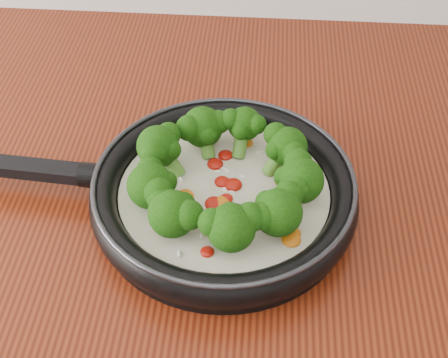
{
  "coord_description": "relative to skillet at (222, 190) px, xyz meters",
  "views": [
    {
      "loc": [
        -0.03,
        0.55,
        1.44
      ],
      "look_at": [
        -0.07,
        1.05,
        0.95
      ],
      "focal_mm": 49.81,
      "sensor_mm": 36.0,
      "label": 1
    }
  ],
  "objects": [
    {
      "name": "skillet",
      "position": [
        0.0,
        0.0,
        0.0
      ],
      "size": [
        0.49,
        0.33,
        0.09
      ],
      "color": "black",
      "rests_on": "counter"
    }
  ]
}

